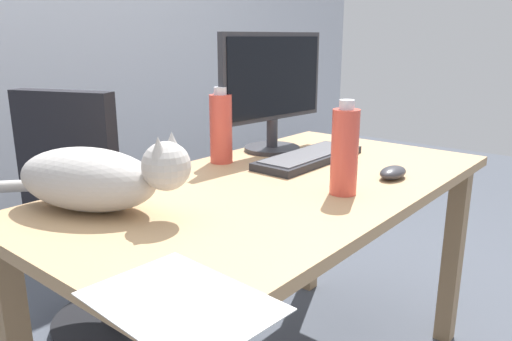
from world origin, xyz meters
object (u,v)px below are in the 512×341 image
object	(u,v)px
water_bottle	(221,128)
keyboard	(309,157)
office_chair	(100,233)
cat	(95,177)
computer_mouse	(393,172)
monitor	(273,88)
spray_bottle	(345,151)

from	to	relation	value
water_bottle	keyboard	bearing A→B (deg)	-47.67
office_chair	water_bottle	bearing A→B (deg)	-62.99
cat	office_chair	bearing A→B (deg)	58.59
computer_mouse	water_bottle	size ratio (longest dim) A/B	0.45
monitor	cat	size ratio (longest dim) A/B	0.82
spray_bottle	office_chair	bearing A→B (deg)	100.99
cat	water_bottle	size ratio (longest dim) A/B	2.37
monitor	spray_bottle	bearing A→B (deg)	-121.65
keyboard	water_bottle	bearing A→B (deg)	132.33
office_chair	cat	bearing A→B (deg)	-121.41
keyboard	spray_bottle	bearing A→B (deg)	-131.74
office_chair	monitor	bearing A→B (deg)	-44.29
office_chair	computer_mouse	xyz separation A→B (m)	(0.39, -0.93, 0.31)
water_bottle	computer_mouse	bearing A→B (deg)	-70.88
monitor	cat	distance (m)	0.78
office_chair	computer_mouse	distance (m)	1.06
monitor	cat	bearing A→B (deg)	-174.85
computer_mouse	keyboard	bearing A→B (deg)	86.94
keyboard	cat	xyz separation A→B (m)	(-0.72, 0.12, 0.07)
cat	water_bottle	xyz separation A→B (m)	(0.52, 0.09, 0.03)
computer_mouse	water_bottle	distance (m)	0.56
computer_mouse	cat	bearing A→B (deg)	148.96
computer_mouse	office_chair	bearing A→B (deg)	112.76
keyboard	computer_mouse	distance (m)	0.30
monitor	computer_mouse	size ratio (longest dim) A/B	4.37
monitor	keyboard	xyz separation A→B (m)	(-0.04, -0.19, -0.21)
spray_bottle	computer_mouse	bearing A→B (deg)	-10.30
office_chair	keyboard	xyz separation A→B (m)	(0.41, -0.63, 0.31)
monitor	computer_mouse	distance (m)	0.54
office_chair	spray_bottle	world-z (taller)	spray_bottle
keyboard	spray_bottle	size ratio (longest dim) A/B	1.78
keyboard	spray_bottle	distance (m)	0.37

